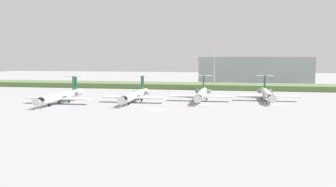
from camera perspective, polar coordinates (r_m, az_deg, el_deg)
ground_plane at (r=130.83m, az=0.93°, el=-0.78°), size 500.00×500.00×0.00m
grass_berm at (r=174.26m, az=3.34°, el=1.35°), size 320.00×20.00×2.58m
regional_jet_nearest at (r=120.85m, az=-17.95°, el=-0.43°), size 22.81×31.00×9.00m
regional_jet_second at (r=118.81m, az=-5.71°, el=-0.27°), size 22.81×31.00×9.00m
regional_jet_third at (r=122.83m, az=5.79°, el=-0.06°), size 22.81×31.00×9.00m
regional_jet_fourth at (r=128.05m, az=16.77°, el=-0.04°), size 22.81×31.00×9.00m
antenna_mast at (r=163.38m, az=7.97°, el=3.68°), size 4.40×0.50×21.49m
distant_hangar at (r=206.40m, az=14.55°, el=3.83°), size 64.12×27.40×16.50m
safety_cone_front_marker at (r=106.62m, az=3.63°, el=-2.20°), size 0.44×0.44×0.55m
safety_cone_mid_marker at (r=106.60m, az=5.49°, el=-2.22°), size 0.44×0.44×0.55m
safety_cone_rear_marker at (r=106.52m, az=6.54°, el=-2.24°), size 0.44×0.44×0.55m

